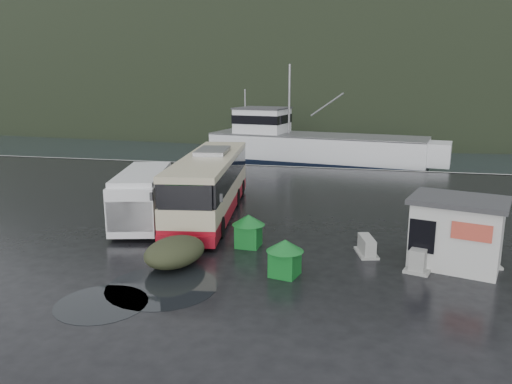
% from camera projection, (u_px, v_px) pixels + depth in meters
% --- Properties ---
extents(ground, '(160.00, 160.00, 0.00)m').
position_uv_depth(ground, '(221.00, 245.00, 21.44)').
color(ground, black).
rests_on(ground, ground).
extents(harbor_water, '(300.00, 180.00, 0.02)m').
position_uv_depth(harbor_water, '(344.00, 107.00, 126.16)').
color(harbor_water, black).
rests_on(harbor_water, ground).
extents(quay_edge, '(160.00, 0.60, 1.50)m').
position_uv_depth(quay_edge, '(291.00, 167.00, 40.48)').
color(quay_edge, '#999993').
rests_on(quay_edge, ground).
extents(headland, '(780.00, 540.00, 570.00)m').
position_uv_depth(headland, '(377.00, 93.00, 257.34)').
color(headland, black).
rests_on(headland, ground).
extents(coach_bus, '(4.53, 12.16, 3.36)m').
position_uv_depth(coach_bus, '(211.00, 214.00, 26.25)').
color(coach_bus, '#C4B894').
rests_on(coach_bus, ground).
extents(white_van, '(3.62, 6.65, 2.64)m').
position_uv_depth(white_van, '(145.00, 223.00, 24.62)').
color(white_van, white).
rests_on(white_van, ground).
extents(waste_bin_left, '(1.18, 1.18, 1.36)m').
position_uv_depth(waste_bin_left, '(285.00, 275.00, 18.08)').
color(waste_bin_left, '#126923').
rests_on(waste_bin_left, ground).
extents(waste_bin_right, '(1.06, 1.06, 1.40)m').
position_uv_depth(waste_bin_right, '(248.00, 246.00, 21.22)').
color(waste_bin_right, '#126923').
rests_on(waste_bin_right, ground).
extents(dome_tent, '(2.68, 3.20, 1.08)m').
position_uv_depth(dome_tent, '(175.00, 265.00, 19.07)').
color(dome_tent, '#2F331F').
rests_on(dome_tent, ground).
extents(ticket_kiosk, '(4.00, 3.45, 2.66)m').
position_uv_depth(ticket_kiosk, '(454.00, 266.00, 19.03)').
color(ticket_kiosk, silver).
rests_on(ticket_kiosk, ground).
extents(jersey_barrier_a, '(1.40, 1.98, 0.89)m').
position_uv_depth(jersey_barrier_a, '(420.00, 268.00, 18.82)').
color(jersey_barrier_a, '#999993').
rests_on(jersey_barrier_a, ground).
extents(jersey_barrier_b, '(0.89, 1.50, 0.71)m').
position_uv_depth(jersey_barrier_b, '(487.00, 263.00, 19.27)').
color(jersey_barrier_b, '#999993').
rests_on(jersey_barrier_b, ground).
extents(jersey_barrier_c, '(1.05, 1.58, 0.72)m').
position_uv_depth(jersey_barrier_c, '(366.00, 254.00, 20.28)').
color(jersey_barrier_c, '#999993').
rests_on(jersey_barrier_c, ground).
extents(fishing_trawler, '(24.64, 9.42, 9.64)m').
position_uv_depth(fishing_trawler, '(316.00, 153.00, 47.74)').
color(fishing_trawler, white).
rests_on(fishing_trawler, ground).
extents(puddles, '(4.74, 5.06, 0.01)m').
position_uv_depth(puddles, '(141.00, 292.00, 16.62)').
color(puddles, black).
rests_on(puddles, ground).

